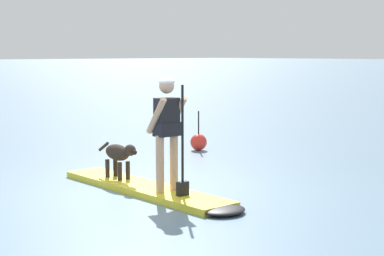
{
  "coord_description": "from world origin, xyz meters",
  "views": [
    {
      "loc": [
        7.45,
        -5.74,
        2.1
      ],
      "look_at": [
        0.0,
        1.0,
        0.9
      ],
      "focal_mm": 58.43,
      "sensor_mm": 36.0,
      "label": 1
    }
  ],
  "objects_px": {
    "marker_buoy": "(199,142)",
    "dog": "(119,154)",
    "person_paddler": "(168,126)",
    "paddleboard": "(153,191)"
  },
  "relations": [
    {
      "from": "marker_buoy",
      "to": "person_paddler",
      "type": "bearing_deg",
      "value": -48.36
    },
    {
      "from": "person_paddler",
      "to": "dog",
      "type": "xyz_separation_m",
      "value": [
        -1.24,
        0.03,
        -0.56
      ]
    },
    {
      "from": "paddleboard",
      "to": "person_paddler",
      "type": "distance_m",
      "value": 1.07
    },
    {
      "from": "person_paddler",
      "to": "paddleboard",
      "type": "bearing_deg",
      "value": 178.85
    },
    {
      "from": "person_paddler",
      "to": "marker_buoy",
      "type": "xyz_separation_m",
      "value": [
        -3.03,
        3.41,
        -0.88
      ]
    },
    {
      "from": "paddleboard",
      "to": "dog",
      "type": "xyz_separation_m",
      "value": [
        -0.88,
        0.02,
        0.45
      ]
    },
    {
      "from": "person_paddler",
      "to": "marker_buoy",
      "type": "bearing_deg",
      "value": 131.64
    },
    {
      "from": "paddleboard",
      "to": "dog",
      "type": "height_order",
      "value": "dog"
    },
    {
      "from": "marker_buoy",
      "to": "paddleboard",
      "type": "bearing_deg",
      "value": -51.89
    },
    {
      "from": "marker_buoy",
      "to": "dog",
      "type": "bearing_deg",
      "value": -62.13
    }
  ]
}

